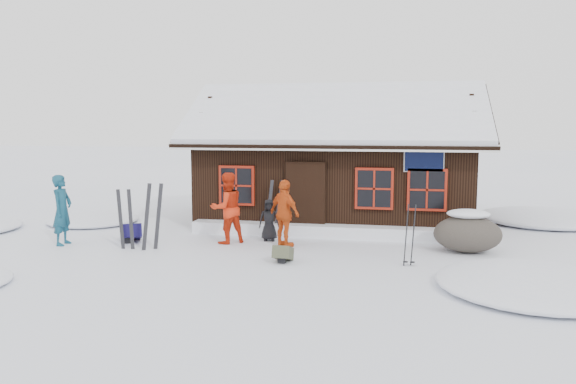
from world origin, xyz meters
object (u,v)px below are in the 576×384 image
ski_poles (410,236)px  skier_crouched (269,220)px  boulder (468,233)px  backpack_blue (132,235)px  skier_teal (62,210)px  skier_orange_left (227,208)px  ski_pair_left (152,217)px  backpack_olive (283,256)px  skier_orange_right (285,213)px

ski_poles → skier_crouched: bearing=151.4°
boulder → ski_poles: (-1.40, -1.62, 0.19)m
ski_poles → backpack_blue: size_ratio=2.19×
skier_teal → backpack_blue: 1.85m
skier_orange_left → ski_pair_left: skier_orange_left is taller
skier_orange_left → backpack_blue: skier_orange_left is taller
skier_crouched → ski_pair_left: 3.05m
backpack_blue → backpack_olive: size_ratio=1.24×
skier_orange_left → ski_poles: (4.64, -1.46, -0.26)m
ski_poles → skier_orange_left: bearing=162.6°
skier_teal → skier_orange_left: size_ratio=0.98×
backpack_olive → skier_orange_left: bearing=139.3°
skier_orange_right → boulder: skier_orange_right is taller
skier_teal → skier_orange_right: bearing=-84.4°
ski_pair_left → ski_poles: (6.22, -0.38, -0.14)m
skier_crouched → backpack_olive: (0.85, -2.23, -0.42)m
skier_crouched → skier_orange_left: bearing=-166.2°
skier_orange_right → backpack_olive: bearing=136.9°
skier_crouched → ski_poles: size_ratio=0.79×
ski_pair_left → skier_crouched: bearing=8.2°
skier_orange_left → backpack_olive: bearing=94.4°
skier_crouched → boulder: bearing=-17.9°
skier_teal → backpack_blue: size_ratio=2.82×
ski_poles → skier_teal: bearing=177.2°
ski_pair_left → ski_poles: bearing=-27.1°
skier_teal → skier_orange_right: size_ratio=1.06×
skier_orange_left → ski_pair_left: (-1.58, -1.08, -0.12)m
skier_crouched → backpack_blue: bearing=-180.0°
skier_teal → ski_poles: bearing=-96.4°
ski_pair_left → ski_poles: ski_pair_left is taller
skier_orange_right → backpack_olive: size_ratio=3.31×
skier_orange_left → backpack_blue: (-2.53, -0.35, -0.75)m
skier_crouched → boulder: (5.04, -0.36, -0.08)m
skier_orange_left → skier_crouched: (1.00, 0.52, -0.37)m
backpack_olive → skier_crouched: bearing=112.9°
skier_crouched → boulder: size_ratio=0.69×
skier_teal → backpack_olive: size_ratio=3.51×
backpack_olive → ski_poles: bearing=7.0°
boulder → ski_pair_left: size_ratio=0.95×
skier_crouched → skier_orange_right: bearing=-62.7°
skier_orange_left → backpack_blue: bearing=-35.1°
skier_teal → backpack_blue: bearing=-70.1°
skier_orange_left → backpack_olive: (1.85, -1.70, -0.79)m
skier_orange_right → backpack_blue: bearing=39.7°
skier_teal → skier_crouched: size_ratio=1.63×
skier_orange_right → backpack_blue: (-4.09, -0.23, -0.68)m
skier_crouched → ski_poles: bearing=-42.4°
skier_orange_right → boulder: (4.48, 0.28, -0.38)m
skier_orange_right → skier_crouched: bearing=-12.4°
skier_teal → ski_pair_left: skier_teal is taller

